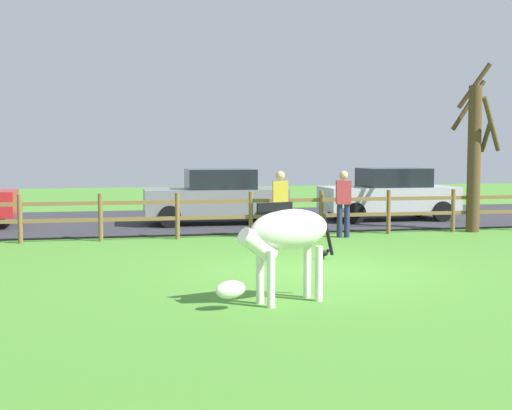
# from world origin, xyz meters

# --- Properties ---
(ground_plane) EXTENTS (60.00, 60.00, 0.00)m
(ground_plane) POSITION_xyz_m (0.00, 0.00, 0.00)
(ground_plane) COLOR #47842D
(parking_asphalt) EXTENTS (28.00, 7.40, 0.05)m
(parking_asphalt) POSITION_xyz_m (0.00, 9.30, 0.03)
(parking_asphalt) COLOR #2D2D33
(parking_asphalt) RESTS_ON ground_plane
(paddock_fence) EXTENTS (21.78, 0.11, 1.13)m
(paddock_fence) POSITION_xyz_m (-0.17, 5.00, 0.64)
(paddock_fence) COLOR brown
(paddock_fence) RESTS_ON ground_plane
(bare_tree) EXTENTS (1.13, 1.28, 4.44)m
(bare_tree) POSITION_xyz_m (5.81, 4.95, 2.10)
(bare_tree) COLOR #513A23
(bare_tree) RESTS_ON ground_plane
(zebra) EXTENTS (1.87, 0.91, 1.41)m
(zebra) POSITION_xyz_m (-1.23, -2.44, 0.93)
(zebra) COLOR white
(zebra) RESTS_ON ground_plane
(crow_on_grass) EXTENTS (0.21, 0.10, 0.20)m
(crow_on_grass) POSITION_xyz_m (0.52, 1.23, 0.13)
(crow_on_grass) COLOR black
(crow_on_grass) RESTS_ON ground_plane
(parked_car_silver) EXTENTS (4.02, 1.92, 1.56)m
(parked_car_silver) POSITION_xyz_m (4.74, 8.00, 0.84)
(parked_car_silver) COLOR #B7BABF
(parked_car_silver) RESTS_ON parking_asphalt
(parked_car_grey) EXTENTS (4.03, 1.94, 1.56)m
(parked_car_grey) POSITION_xyz_m (-0.57, 7.96, 0.84)
(parked_car_grey) COLOR slate
(parked_car_grey) RESTS_ON parking_asphalt
(visitor_left_of_tree) EXTENTS (0.40, 0.29, 1.64)m
(visitor_left_of_tree) POSITION_xyz_m (2.05, 4.51, 0.91)
(visitor_left_of_tree) COLOR #232847
(visitor_left_of_tree) RESTS_ON ground_plane
(visitor_right_of_tree) EXTENTS (0.39, 0.27, 1.64)m
(visitor_right_of_tree) POSITION_xyz_m (0.48, 4.60, 0.91)
(visitor_right_of_tree) COLOR #232847
(visitor_right_of_tree) RESTS_ON ground_plane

